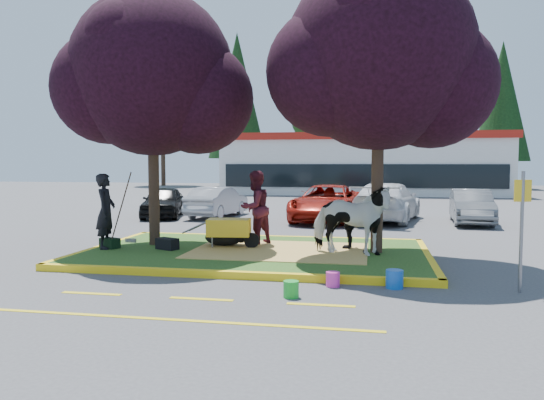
% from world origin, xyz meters
% --- Properties ---
extents(ground, '(90.00, 90.00, 0.00)m').
position_xyz_m(ground, '(0.00, 0.00, 0.00)').
color(ground, '#424244').
rests_on(ground, ground).
extents(median_island, '(8.00, 5.00, 0.15)m').
position_xyz_m(median_island, '(0.00, 0.00, 0.07)').
color(median_island, '#234816').
rests_on(median_island, ground).
extents(curb_near, '(8.30, 0.16, 0.15)m').
position_xyz_m(curb_near, '(0.00, -2.58, 0.07)').
color(curb_near, yellow).
rests_on(curb_near, ground).
extents(curb_far, '(8.30, 0.16, 0.15)m').
position_xyz_m(curb_far, '(0.00, 2.58, 0.07)').
color(curb_far, yellow).
rests_on(curb_far, ground).
extents(curb_left, '(0.16, 5.30, 0.15)m').
position_xyz_m(curb_left, '(-4.08, 0.00, 0.07)').
color(curb_left, yellow).
rests_on(curb_left, ground).
extents(curb_right, '(0.16, 5.30, 0.15)m').
position_xyz_m(curb_right, '(4.08, 0.00, 0.07)').
color(curb_right, yellow).
rests_on(curb_right, ground).
extents(straw_bedding, '(4.20, 3.00, 0.01)m').
position_xyz_m(straw_bedding, '(0.60, 0.00, 0.15)').
color(straw_bedding, '#E5BA5E').
rests_on(straw_bedding, median_island).
extents(tree_purple_left, '(5.06, 4.20, 6.51)m').
position_xyz_m(tree_purple_left, '(-2.78, 0.38, 4.36)').
color(tree_purple_left, black).
rests_on(tree_purple_left, median_island).
extents(tree_purple_right, '(5.30, 4.40, 6.82)m').
position_xyz_m(tree_purple_right, '(2.92, 0.18, 4.56)').
color(tree_purple_right, black).
rests_on(tree_purple_right, median_island).
extents(fire_lane_stripe_a, '(1.10, 0.12, 0.01)m').
position_xyz_m(fire_lane_stripe_a, '(-2.00, -4.20, 0.00)').
color(fire_lane_stripe_a, yellow).
rests_on(fire_lane_stripe_a, ground).
extents(fire_lane_stripe_b, '(1.10, 0.12, 0.01)m').
position_xyz_m(fire_lane_stripe_b, '(0.00, -4.20, 0.00)').
color(fire_lane_stripe_b, yellow).
rests_on(fire_lane_stripe_b, ground).
extents(fire_lane_stripe_c, '(1.10, 0.12, 0.01)m').
position_xyz_m(fire_lane_stripe_c, '(2.00, -4.20, 0.00)').
color(fire_lane_stripe_c, yellow).
rests_on(fire_lane_stripe_c, ground).
extents(fire_lane_long, '(6.00, 0.10, 0.01)m').
position_xyz_m(fire_lane_long, '(0.00, -5.40, 0.00)').
color(fire_lane_long, yellow).
rests_on(fire_lane_long, ground).
extents(retail_building, '(20.40, 8.40, 4.40)m').
position_xyz_m(retail_building, '(2.00, 27.98, 2.25)').
color(retail_building, silver).
rests_on(retail_building, ground).
extents(treeline, '(46.58, 7.80, 14.63)m').
position_xyz_m(treeline, '(1.23, 37.61, 7.73)').
color(treeline, black).
rests_on(treeline, ground).
extents(cow, '(2.07, 1.29, 1.63)m').
position_xyz_m(cow, '(2.30, -0.28, 0.96)').
color(cow, white).
rests_on(cow, median_island).
extents(calf, '(1.07, 0.72, 0.43)m').
position_xyz_m(calf, '(-0.96, 0.50, 0.36)').
color(calf, black).
rests_on(calf, median_island).
extents(handler, '(0.57, 0.75, 1.87)m').
position_xyz_m(handler, '(-3.70, -0.48, 1.08)').
color(handler, black).
rests_on(handler, median_island).
extents(visitor_a, '(1.11, 1.18, 1.92)m').
position_xyz_m(visitor_a, '(-0.21, 0.90, 1.11)').
color(visitor_a, '#441320').
rests_on(visitor_a, median_island).
extents(visitor_b, '(0.37, 0.73, 1.19)m').
position_xyz_m(visitor_b, '(2.23, 0.62, 0.75)').
color(visitor_b, black).
rests_on(visitor_b, median_island).
extents(wheelbarrow, '(1.92, 0.77, 0.72)m').
position_xyz_m(wheelbarrow, '(-0.73, 0.25, 0.65)').
color(wheelbarrow, black).
rests_on(wheelbarrow, median_island).
extents(gear_bag_dark, '(0.62, 0.49, 0.28)m').
position_xyz_m(gear_bag_dark, '(-2.17, -0.31, 0.29)').
color(gear_bag_dark, black).
rests_on(gear_bag_dark, median_island).
extents(gear_bag_green, '(0.55, 0.45, 0.25)m').
position_xyz_m(gear_bag_green, '(-3.65, -0.40, 0.28)').
color(gear_bag_green, black).
rests_on(gear_bag_green, median_island).
extents(sign_post, '(0.30, 0.09, 2.14)m').
position_xyz_m(sign_post, '(5.36, -2.70, 1.29)').
color(sign_post, slate).
rests_on(sign_post, ground).
extents(bucket_green, '(0.30, 0.30, 0.28)m').
position_xyz_m(bucket_green, '(1.46, -3.81, 0.14)').
color(bucket_green, green).
rests_on(bucket_green, ground).
extents(bucket_pink, '(0.32, 0.32, 0.27)m').
position_xyz_m(bucket_pink, '(2.09, -2.88, 0.14)').
color(bucket_pink, '#F436AE').
rests_on(bucket_pink, ground).
extents(bucket_blue, '(0.40, 0.40, 0.34)m').
position_xyz_m(bucket_blue, '(3.21, -2.80, 0.17)').
color(bucket_blue, blue).
rests_on(bucket_blue, ground).
extents(car_black, '(2.37, 4.06, 1.30)m').
position_xyz_m(car_black, '(-5.83, 8.39, 0.65)').
color(car_black, black).
rests_on(car_black, ground).
extents(car_silver, '(1.82, 4.01, 1.28)m').
position_xyz_m(car_silver, '(-3.63, 8.88, 0.64)').
color(car_silver, '#9A9CA1').
rests_on(car_silver, ground).
extents(car_red, '(2.88, 5.32, 1.42)m').
position_xyz_m(car_red, '(1.07, 8.17, 0.71)').
color(car_red, '#99170C').
rests_on(car_red, ground).
extents(car_white, '(3.07, 5.51, 1.51)m').
position_xyz_m(car_white, '(3.35, 8.58, 0.75)').
color(car_white, silver).
rests_on(car_white, ground).
extents(car_grey, '(1.63, 3.99, 1.29)m').
position_xyz_m(car_grey, '(6.45, 8.27, 0.64)').
color(car_grey, slate).
rests_on(car_grey, ground).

